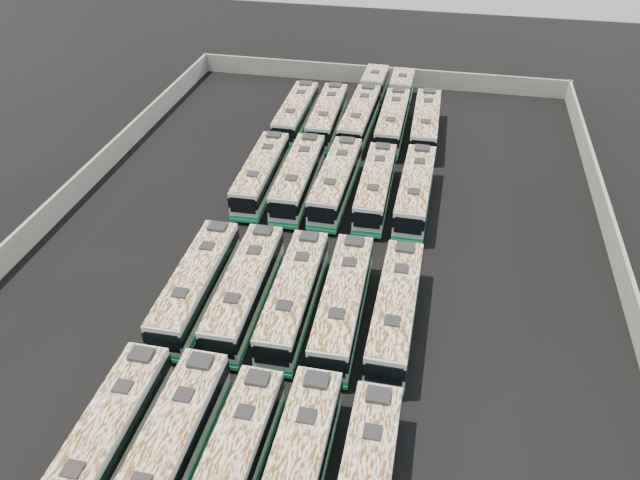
{
  "coord_description": "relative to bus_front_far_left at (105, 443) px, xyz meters",
  "views": [
    {
      "loc": [
        8.21,
        -37.59,
        29.0
      ],
      "look_at": [
        0.3,
        0.03,
        1.6
      ],
      "focal_mm": 35.0,
      "sensor_mm": 36.0,
      "label": 1
    }
  ],
  "objects": [
    {
      "name": "bus_front_far_left",
      "position": [
        0.0,
        0.0,
        0.0
      ],
      "size": [
        2.54,
        11.85,
        3.34
      ],
      "rotation": [
        0.0,
        0.0,
        0.0
      ],
      "color": "beige",
      "rests_on": "ground"
    },
    {
      "name": "bus_back_far_left",
      "position": [
        -0.04,
        42.08,
        -0.03
      ],
      "size": [
        2.6,
        11.68,
        3.28
      ],
      "rotation": [
        0.0,
        0.0,
        0.01
      ],
      "color": "beige",
      "rests_on": "ground"
    },
    {
      "name": "bus_midfront_right",
      "position": [
        10.15,
        13.22,
        0.03
      ],
      "size": [
        2.8,
        12.1,
        3.4
      ],
      "rotation": [
        0.0,
        0.0,
        0.02
      ],
      "color": "beige",
      "rests_on": "ground"
    },
    {
      "name": "bus_back_center",
      "position": [
        6.81,
        45.43,
        0.01
      ],
      "size": [
        2.93,
        18.55,
        3.35
      ],
      "rotation": [
        0.0,
        0.0,
        -0.02
      ],
      "color": "beige",
      "rests_on": "ground"
    },
    {
      "name": "ground",
      "position": [
        6.85,
        20.16,
        -1.71
      ],
      "size": [
        140.0,
        140.0,
        0.0
      ],
      "primitive_type": "plane",
      "color": "black",
      "rests_on": "ground"
    },
    {
      "name": "bus_back_far_right",
      "position": [
        13.55,
        42.24,
        0.02
      ],
      "size": [
        2.75,
        12.05,
        3.38
      ],
      "rotation": [
        0.0,
        0.0,
        0.02
      ],
      "color": "beige",
      "rests_on": "ground"
    },
    {
      "name": "bus_front_center",
      "position": [
        6.86,
        -0.14,
        -0.04
      ],
      "size": [
        2.6,
        11.56,
        3.25
      ],
      "rotation": [
        0.0,
        0.0,
        -0.01
      ],
      "color": "beige",
      "rests_on": "ground"
    },
    {
      "name": "bus_midfront_center",
      "position": [
        6.81,
        13.29,
        -0.0
      ],
      "size": [
        2.67,
        11.85,
        3.33
      ],
      "rotation": [
        0.0,
        0.0,
        0.01
      ],
      "color": "beige",
      "rests_on": "ground"
    },
    {
      "name": "bus_midfront_left",
      "position": [
        3.4,
        13.27,
        0.01
      ],
      "size": [
        2.75,
        11.97,
        3.36
      ],
      "rotation": [
        0.0,
        0.0,
        0.02
      ],
      "color": "beige",
      "rests_on": "ground"
    },
    {
      "name": "bus_front_right",
      "position": [
        10.13,
        0.01,
        0.04
      ],
      "size": [
        2.59,
        12.12,
        3.41
      ],
      "rotation": [
        0.0,
        0.0,
        -0.0
      ],
      "color": "beige",
      "rests_on": "ground"
    },
    {
      "name": "perimeter_wall",
      "position": [
        6.85,
        20.16,
        -0.61
      ],
      "size": [
        45.2,
        73.2,
        2.2
      ],
      "color": "slate",
      "rests_on": "ground"
    },
    {
      "name": "bus_back_right",
      "position": [
        10.16,
        45.27,
        -0.02
      ],
      "size": [
        2.52,
        18.19,
        3.3
      ],
      "rotation": [
        0.0,
        0.0,
        0.0
      ],
      "color": "beige",
      "rests_on": "ground"
    },
    {
      "name": "bus_midfront_far_left",
      "position": [
        -0.01,
        13.09,
        0.01
      ],
      "size": [
        2.74,
        11.95,
        3.36
      ],
      "rotation": [
        0.0,
        0.0,
        0.02
      ],
      "color": "beige",
      "rests_on": "ground"
    },
    {
      "name": "bus_midback_left",
      "position": [
        3.39,
        28.84,
        0.02
      ],
      "size": [
        2.79,
        12.05,
        3.38
      ],
      "rotation": [
        0.0,
        0.0,
        0.02
      ],
      "color": "beige",
      "rests_on": "ground"
    },
    {
      "name": "bus_back_left",
      "position": [
        3.34,
        42.0,
        -0.0
      ],
      "size": [
        2.8,
        11.89,
        3.33
      ],
      "rotation": [
        0.0,
        0.0,
        0.03
      ],
      "color": "beige",
      "rests_on": "ground"
    },
    {
      "name": "bus_midback_far_left",
      "position": [
        -0.01,
        28.88,
        -0.02
      ],
      "size": [
        2.76,
        11.74,
        3.29
      ],
      "rotation": [
        0.0,
        0.0,
        0.03
      ],
      "color": "beige",
      "rests_on": "ground"
    },
    {
      "name": "bus_midback_center",
      "position": [
        6.74,
        28.88,
        0.02
      ],
      "size": [
        2.71,
        12.01,
        3.38
      ],
      "rotation": [
        0.0,
        0.0,
        -0.01
      ],
      "color": "beige",
      "rests_on": "ground"
    },
    {
      "name": "bus_midfront_far_right",
      "position": [
        13.63,
        13.29,
        0.02
      ],
      "size": [
        2.61,
        11.97,
        3.37
      ],
      "rotation": [
        0.0,
        0.0,
        -0.01
      ],
      "color": "beige",
      "rests_on": "ground"
    },
    {
      "name": "bus_midback_right",
      "position": [
        10.23,
        28.78,
        -0.04
      ],
      "size": [
        2.62,
        11.62,
        3.26
      ],
      "rotation": [
        0.0,
        0.0,
        0.01
      ],
      "color": "beige",
      "rests_on": "ground"
    },
    {
      "name": "bus_front_left",
      "position": [
        3.44,
        0.03,
        0.04
      ],
      "size": [
        2.64,
        12.12,
        3.41
      ],
      "rotation": [
        0.0,
        0.0,
        -0.01
      ],
      "color": "beige",
      "rests_on": "ground"
    },
    {
      "name": "bus_midback_far_right",
      "position": [
        13.62,
        28.75,
        0.01
      ],
      "size": [
        2.68,
        11.96,
        3.36
      ],
      "rotation": [
        0.0,
        0.0,
        -0.01
      ],
      "color": "beige",
      "rests_on": "ground"
    }
  ]
}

